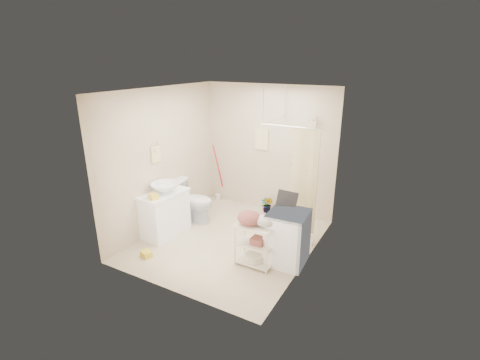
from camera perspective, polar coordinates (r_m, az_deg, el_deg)
The scene contains 23 objects.
floor at distance 6.26m, azimuth -1.79°, elevation -9.87°, with size 3.20×3.20×0.00m, color beige.
ceiling at distance 5.49m, azimuth -2.08°, elevation 14.56°, with size 2.80×3.20×0.04m, color silver.
wall_back at distance 7.11m, azimuth 4.73°, elevation 4.97°, with size 2.80×0.04×2.60m, color beige.
wall_front at distance 4.53m, azimuth -12.39°, elevation -3.93°, with size 2.80×0.04×2.60m, color beige.
wall_left at distance 6.54m, azimuth -12.53°, elevation 3.31°, with size 0.04×3.20×2.60m, color beige.
wall_right at distance 5.20m, azimuth 11.44°, elevation -0.80°, with size 0.04×3.20×2.60m, color beige.
vanity at distance 6.47m, azimuth -12.26°, elevation -5.36°, with size 0.51×0.91×0.80m, color white.
sink at distance 6.29m, azimuth -12.19°, elevation -1.28°, with size 0.50×0.50×0.17m, color white.
counter_basket at distance 6.06m, azimuth -14.03°, elevation -2.62°, with size 0.17×0.13×0.09m, color yellow.
floor_basket at distance 5.96m, azimuth -15.14°, elevation -11.48°, with size 0.25×0.20×0.14m, color gold.
toilet at distance 6.89m, azimuth -7.71°, elevation -3.39°, with size 0.46×0.81×0.83m, color silver.
mop at distance 7.77m, azimuth -3.73°, elevation 1.27°, with size 0.12×0.12×1.30m, color red, non-canonical shape.
potted_plant_a at distance 7.29m, azimuth 4.10°, elevation -4.14°, with size 0.16×0.11×0.31m, color brown.
potted_plant_b at distance 7.25m, azimuth 4.62°, elevation -4.06°, with size 0.20×0.16×0.36m, color maroon.
hanging_towel at distance 7.10m, azimuth 3.60°, elevation 6.65°, with size 0.28×0.03×0.42m, color beige.
towel_ring at distance 6.34m, azimuth -13.68°, elevation 4.31°, with size 0.04×0.22×0.34m, color #E6CE88, non-canonical shape.
tp_holder at distance 6.73m, azimuth -11.64°, elevation -1.37°, with size 0.08×0.12×0.14m, color white, non-canonical shape.
shower at distance 6.38m, azimuth 9.56°, elevation 0.76°, with size 1.10×1.10×2.10m, color silver, non-canonical shape.
shampoo_bottle_a at distance 6.79m, azimuth 9.27°, elevation 5.32°, with size 0.09×0.09×0.24m, color silver.
shampoo_bottle_b at distance 6.74m, azimuth 9.91°, elevation 4.84°, with size 0.07×0.07×0.16m, color #3C5B9D.
washing_machine at distance 5.51m, azimuth 7.79°, elevation -9.32°, with size 0.58×0.60×0.86m, color white.
laundry_rack at distance 5.42m, azimuth 2.48°, elevation -9.98°, with size 0.58×0.34×0.81m, color beige, non-canonical shape.
ironing_board at distance 5.57m, azimuth 6.87°, elevation -7.30°, with size 0.32×0.09×1.14m, color black, non-canonical shape.
Camera 1 is at (2.82, -4.68, 3.06)m, focal length 26.00 mm.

